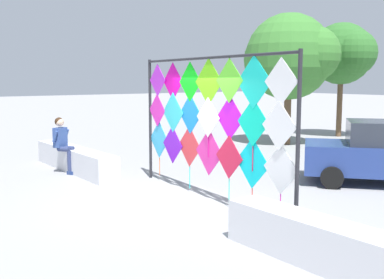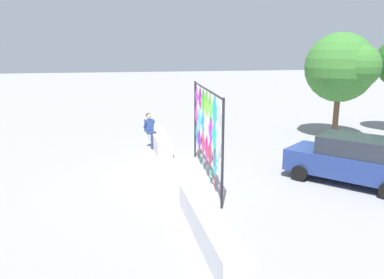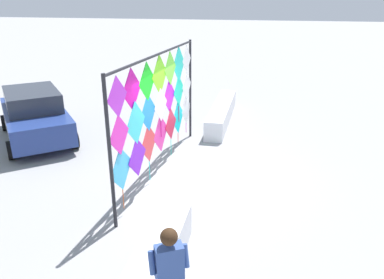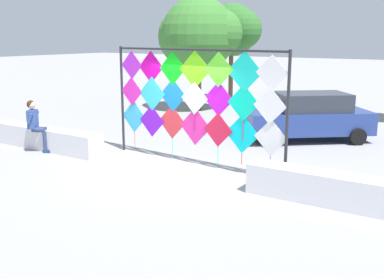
% 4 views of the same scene
% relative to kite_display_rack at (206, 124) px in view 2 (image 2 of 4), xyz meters
% --- Properties ---
extents(ground, '(120.00, 120.00, 0.00)m').
position_rel_kite_display_rack_xyz_m(ground, '(-0.19, -0.71, -1.78)').
color(ground, gray).
extents(plaza_ledge_left, '(4.13, 0.57, 0.63)m').
position_rel_kite_display_rack_xyz_m(plaza_ledge_left, '(-4.55, -0.98, -1.47)').
color(plaza_ledge_left, silver).
rests_on(plaza_ledge_left, ground).
extents(plaza_ledge_right, '(4.13, 0.57, 0.63)m').
position_rel_kite_display_rack_xyz_m(plaza_ledge_right, '(4.16, -0.98, -1.47)').
color(plaza_ledge_right, silver).
rests_on(plaza_ledge_right, ground).
extents(kite_display_rack, '(5.16, 0.47, 2.94)m').
position_rel_kite_display_rack_xyz_m(kite_display_rack, '(0.00, 0.00, 0.00)').
color(kite_display_rack, '#232328').
rests_on(kite_display_rack, ground).
extents(seated_vendor, '(0.71, 0.63, 1.47)m').
position_rel_kite_display_rack_xyz_m(seated_vendor, '(-4.42, -1.33, -0.91)').
color(seated_vendor, navy).
rests_on(seated_vendor, ground).
extents(parked_car, '(4.01, 3.72, 1.49)m').
position_rel_kite_display_rack_xyz_m(parked_car, '(1.42, 4.36, -1.02)').
color(parked_car, navy).
rests_on(parked_car, ground).
extents(tree_far_right, '(3.69, 3.20, 4.88)m').
position_rel_kite_display_rack_xyz_m(tree_far_right, '(-4.78, 7.60, 1.51)').
color(tree_far_right, brown).
rests_on(tree_far_right, ground).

